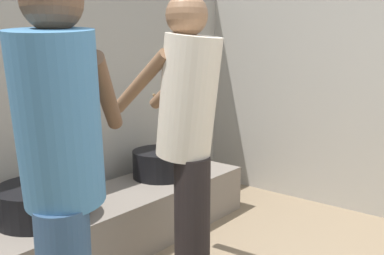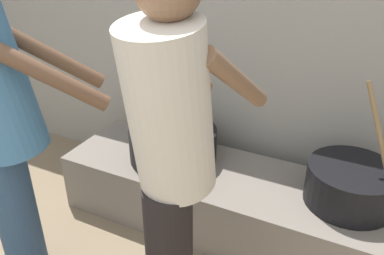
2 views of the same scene
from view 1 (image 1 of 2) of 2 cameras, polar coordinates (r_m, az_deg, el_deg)
name	(u,v)px [view 1 (image 1 of 2)]	position (r m, az deg, el deg)	size (l,w,h in m)	color
hearth_ledge	(116,220)	(2.90, -11.03, -13.12)	(2.32, 0.60, 0.38)	slate
cooking_pot_main	(162,163)	(3.17, -4.44, -5.19)	(0.46, 0.46, 0.67)	black
cooking_pot_secondary	(43,201)	(2.54, -20.84, -9.99)	(0.54, 0.54, 0.20)	black
cook_in_blue_shirt	(61,166)	(1.52, -18.48, -5.33)	(0.71, 0.69, 1.62)	navy
cook_in_cream_shirt	(188,129)	(2.10, -0.61, -0.22)	(0.40, 0.71, 1.65)	black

